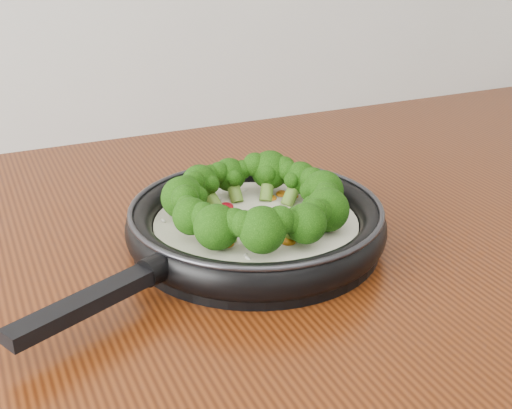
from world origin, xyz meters
name	(u,v)px	position (x,y,z in m)	size (l,w,h in m)	color
skillet	(255,220)	(-0.07, 1.05, 0.93)	(0.47, 0.38, 0.08)	black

